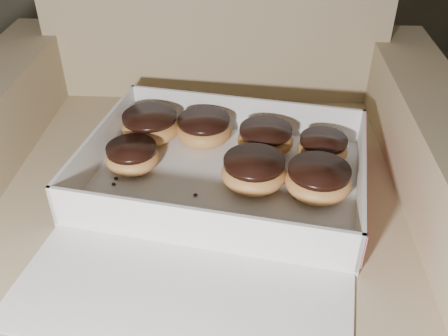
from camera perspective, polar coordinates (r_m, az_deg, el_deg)
armchair at (r=0.99m, az=-1.90°, el=-4.06°), size 0.88×0.74×0.92m
bakery_box at (r=0.80m, az=-0.50°, el=-2.75°), size 0.53×0.59×0.08m
donut_a at (r=0.94m, az=-8.42°, el=4.77°), size 0.11×0.11×0.05m
donut_b at (r=0.81m, az=3.43°, el=-0.41°), size 0.11×0.11×0.05m
donut_c at (r=0.89m, az=4.74°, el=3.32°), size 0.10×0.10×0.05m
donut_d at (r=0.86m, az=-10.43°, el=1.29°), size 0.09×0.09×0.05m
donut_e at (r=0.80m, az=10.71°, el=-1.39°), size 0.11×0.11×0.05m
donut_f at (r=0.89m, az=11.21°, el=2.28°), size 0.09×0.09×0.04m
donut_g at (r=0.92m, az=-2.29°, el=4.45°), size 0.10×0.10×0.05m
crumb_a at (r=0.74m, az=8.73°, el=-7.36°), size 0.01×0.01×0.00m
crumb_b at (r=0.80m, az=-3.29°, el=-3.08°), size 0.01×0.01×0.00m
crumb_c at (r=0.84m, az=-12.51°, el=-1.79°), size 0.01×0.01×0.00m
crumb_d at (r=0.85m, az=-12.26°, el=-1.17°), size 0.01×0.01×0.00m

